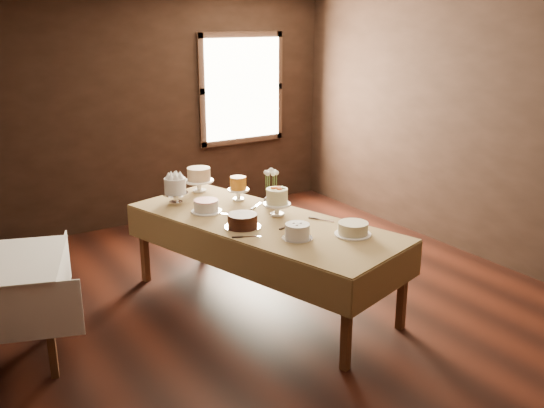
{
  "coord_description": "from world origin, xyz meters",
  "views": [
    {
      "loc": [
        -2.68,
        -3.96,
        2.51
      ],
      "look_at": [
        0.0,
        0.2,
        0.95
      ],
      "focal_mm": 39.38,
      "sensor_mm": 36.0,
      "label": 1
    }
  ],
  "objects_px": {
    "cake_lattice": "(206,207)",
    "cake_flowers": "(277,203)",
    "display_table": "(262,227)",
    "cake_meringue": "(175,191)",
    "cake_cream": "(353,229)",
    "cake_server_c": "(227,214)",
    "cake_caramel": "(238,190)",
    "cake_server_e": "(252,237)",
    "flower_vase": "(271,199)",
    "cake_server_a": "(293,225)",
    "cake_chocolate": "(243,221)",
    "cake_swirl": "(297,232)",
    "cake_server_d": "(258,205)",
    "cake_speckled": "(199,181)",
    "cake_server_b": "(326,220)"
  },
  "relations": [
    {
      "from": "cake_lattice",
      "to": "cake_flowers",
      "type": "xyz_separation_m",
      "value": [
        0.5,
        -0.42,
        0.06
      ]
    },
    {
      "from": "display_table",
      "to": "cake_meringue",
      "type": "height_order",
      "value": "cake_meringue"
    },
    {
      "from": "cake_meringue",
      "to": "cake_cream",
      "type": "bearing_deg",
      "value": -61.4
    },
    {
      "from": "cake_flowers",
      "to": "cake_server_c",
      "type": "bearing_deg",
      "value": 144.74
    },
    {
      "from": "cake_caramel",
      "to": "cake_server_e",
      "type": "xyz_separation_m",
      "value": [
        -0.42,
        -0.96,
        -0.1
      ]
    },
    {
      "from": "flower_vase",
      "to": "cake_flowers",
      "type": "bearing_deg",
      "value": -111.3
    },
    {
      "from": "flower_vase",
      "to": "cake_server_a",
      "type": "bearing_deg",
      "value": -103.48
    },
    {
      "from": "cake_chocolate",
      "to": "cake_swirl",
      "type": "distance_m",
      "value": 0.53
    },
    {
      "from": "cake_server_a",
      "to": "cake_server_d",
      "type": "bearing_deg",
      "value": 73.8
    },
    {
      "from": "cake_server_d",
      "to": "cake_server_e",
      "type": "height_order",
      "value": "same"
    },
    {
      "from": "display_table",
      "to": "cake_meringue",
      "type": "distance_m",
      "value": 1.0
    },
    {
      "from": "cake_flowers",
      "to": "cake_server_e",
      "type": "height_order",
      "value": "cake_flowers"
    },
    {
      "from": "cake_chocolate",
      "to": "cake_cream",
      "type": "xyz_separation_m",
      "value": [
        0.68,
        -0.64,
        -0.01
      ]
    },
    {
      "from": "cake_meringue",
      "to": "cake_server_a",
      "type": "bearing_deg",
      "value": -62.63
    },
    {
      "from": "cake_caramel",
      "to": "cake_swirl",
      "type": "relative_size",
      "value": 0.97
    },
    {
      "from": "cake_caramel",
      "to": "cake_flowers",
      "type": "distance_m",
      "value": 0.6
    },
    {
      "from": "display_table",
      "to": "flower_vase",
      "type": "distance_m",
      "value": 0.44
    },
    {
      "from": "cake_caramel",
      "to": "cake_chocolate",
      "type": "distance_m",
      "value": 0.81
    },
    {
      "from": "cake_meringue",
      "to": "cake_cream",
      "type": "xyz_separation_m",
      "value": [
        0.87,
        -1.59,
        -0.07
      ]
    },
    {
      "from": "display_table",
      "to": "cake_server_e",
      "type": "relative_size",
      "value": 11.42
    },
    {
      "from": "cake_speckled",
      "to": "cake_server_e",
      "type": "relative_size",
      "value": 1.33
    },
    {
      "from": "cake_lattice",
      "to": "cake_cream",
      "type": "bearing_deg",
      "value": -58.12
    },
    {
      "from": "cake_meringue",
      "to": "cake_swirl",
      "type": "xyz_separation_m",
      "value": [
        0.42,
        -1.42,
        -0.06
      ]
    },
    {
      "from": "cake_speckled",
      "to": "cake_flowers",
      "type": "height_order",
      "value": "cake_speckled"
    },
    {
      "from": "cake_flowers",
      "to": "cake_server_c",
      "type": "xyz_separation_m",
      "value": [
        -0.37,
        0.26,
        -0.11
      ]
    },
    {
      "from": "cake_server_d",
      "to": "cake_caramel",
      "type": "bearing_deg",
      "value": 69.06
    },
    {
      "from": "cake_server_a",
      "to": "cake_server_e",
      "type": "height_order",
      "value": "same"
    },
    {
      "from": "display_table",
      "to": "cake_server_c",
      "type": "relative_size",
      "value": 11.42
    },
    {
      "from": "cake_swirl",
      "to": "cake_server_a",
      "type": "height_order",
      "value": "cake_swirl"
    },
    {
      "from": "cake_speckled",
      "to": "cake_server_d",
      "type": "relative_size",
      "value": 1.33
    },
    {
      "from": "cake_server_e",
      "to": "cake_server_d",
      "type": "bearing_deg",
      "value": 79.5
    },
    {
      "from": "cake_lattice",
      "to": "cake_flowers",
      "type": "relative_size",
      "value": 1.16
    },
    {
      "from": "cake_meringue",
      "to": "cake_flowers",
      "type": "relative_size",
      "value": 1.1
    },
    {
      "from": "cake_cream",
      "to": "cake_swirl",
      "type": "bearing_deg",
      "value": 159.48
    },
    {
      "from": "cake_server_c",
      "to": "cake_swirl",
      "type": "bearing_deg",
      "value": 148.24
    },
    {
      "from": "cake_speckled",
      "to": "flower_vase",
      "type": "bearing_deg",
      "value": -67.01
    },
    {
      "from": "cake_server_d",
      "to": "cake_server_e",
      "type": "distance_m",
      "value": 0.86
    },
    {
      "from": "cake_meringue",
      "to": "cake_server_e",
      "type": "bearing_deg",
      "value": -83.13
    },
    {
      "from": "cake_flowers",
      "to": "cake_server_b",
      "type": "height_order",
      "value": "cake_flowers"
    },
    {
      "from": "cake_server_a",
      "to": "cake_server_d",
      "type": "relative_size",
      "value": 1.0
    },
    {
      "from": "cake_server_a",
      "to": "cake_server_d",
      "type": "height_order",
      "value": "same"
    },
    {
      "from": "cake_lattice",
      "to": "cake_caramel",
      "type": "xyz_separation_m",
      "value": [
        0.44,
        0.17,
        0.06
      ]
    },
    {
      "from": "cake_server_a",
      "to": "cake_server_b",
      "type": "relative_size",
      "value": 1.0
    },
    {
      "from": "cake_meringue",
      "to": "cake_lattice",
      "type": "xyz_separation_m",
      "value": [
        0.13,
        -0.4,
        -0.07
      ]
    },
    {
      "from": "cake_caramel",
      "to": "cake_cream",
      "type": "relative_size",
      "value": 0.81
    },
    {
      "from": "cake_meringue",
      "to": "display_table",
      "type": "bearing_deg",
      "value": -64.12
    },
    {
      "from": "cake_server_b",
      "to": "cake_flowers",
      "type": "bearing_deg",
      "value": -173.33
    },
    {
      "from": "cake_meringue",
      "to": "cake_speckled",
      "type": "xyz_separation_m",
      "value": [
        0.37,
        0.25,
        -0.0
      ]
    },
    {
      "from": "cake_caramel",
      "to": "cake_cream",
      "type": "xyz_separation_m",
      "value": [
        0.31,
        -1.36,
        -0.05
      ]
    },
    {
      "from": "cake_server_c",
      "to": "flower_vase",
      "type": "bearing_deg",
      "value": -134.89
    }
  ]
}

